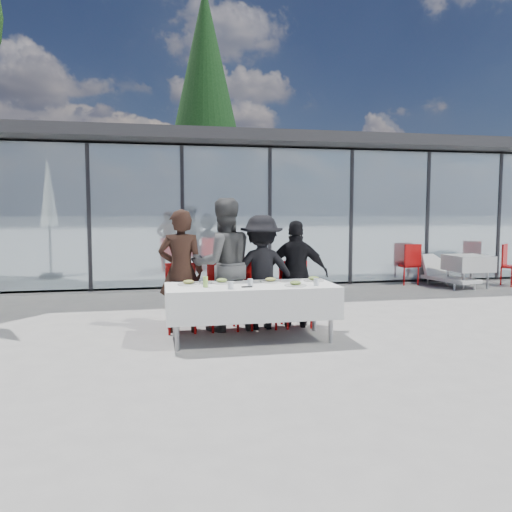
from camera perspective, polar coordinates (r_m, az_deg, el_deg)
The scene contains 25 objects.
ground at distance 7.31m, azimuth 0.69°, elevation -8.55°, with size 90.00×90.00×0.00m, color gray.
pavilion at distance 15.52m, azimuth 1.66°, elevation 6.57°, with size 14.80×8.80×3.44m.
treeline at distance 34.96m, azimuth -12.24°, elevation 5.64°, with size 62.50×2.00×4.40m.
dining_table at distance 6.69m, azimuth -0.57°, elevation -5.10°, with size 2.26×0.96×0.75m.
diner_a at distance 7.19m, azimuth -8.56°, elevation -1.71°, with size 0.64×0.64×1.76m, color black.
diner_chair_a at distance 7.33m, azimuth -8.57°, elevation -4.28°, with size 0.44×0.44×0.97m.
diner_b at distance 7.23m, azimuth -3.73°, elevation -0.98°, with size 0.93×0.93×1.92m, color #4B4B4B.
diner_chair_b at distance 7.38m, azimuth -3.81°, elevation -4.17°, with size 0.44×0.44×0.97m.
diner_c at distance 7.34m, azimuth 0.64°, elevation -1.85°, with size 1.08×1.08×1.67m, color black.
diner_chair_c at distance 7.47m, azimuth 0.49°, elevation -4.04°, with size 0.44×0.44×0.97m.
diner_d at distance 7.48m, azimuth 4.67°, elevation -2.05°, with size 0.93×0.93×1.60m, color black.
diner_chair_d at distance 7.60m, azimuth 4.46°, elevation -3.91°, with size 0.44×0.44×0.97m.
plate_a at distance 6.71m, azimuth -7.72°, elevation -3.08°, with size 0.29×0.29×0.07m.
plate_b at distance 6.82m, azimuth -3.93°, elevation -2.92°, with size 0.29×0.29×0.07m.
plate_c at distance 6.90m, azimuth 1.68°, elevation -2.82°, with size 0.29×0.29×0.07m.
plate_d at distance 7.07m, azimuth 6.63°, elevation -2.66°, with size 0.29×0.29×0.07m.
plate_extra at distance 6.58m, azimuth 4.54°, elevation -3.22°, with size 0.29×0.29×0.07m.
juice_bottle at distance 6.46m, azimuth -5.81°, elevation -2.95°, with size 0.06×0.06×0.14m, color #95C652.
drinking_glasses at distance 6.44m, azimuth 1.18°, elevation -3.13°, with size 1.22×0.26×0.10m.
folded_eyeglasses at distance 6.42m, azimuth -1.04°, elevation -3.54°, with size 0.14×0.03×0.01m, color black.
spare_table_right at distance 12.42m, azimuth 23.07°, elevation -0.77°, with size 0.86×0.86×0.74m.
spare_chair_a at distance 13.13m, azimuth 26.97°, elevation -0.70°, with size 0.62×0.62×0.97m.
spare_chair_b at distance 12.37m, azimuth 17.18°, elevation -0.69°, with size 0.48×0.48×0.97m.
lounger at distance 12.51m, azimuth 20.81°, elevation -2.02°, with size 0.88×1.43×0.72m.
conifer_tree at distance 20.50m, azimuth -5.79°, elevation 16.97°, with size 4.00×4.00×10.50m.
Camera 1 is at (-1.48, -6.95, 1.71)m, focal length 35.00 mm.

